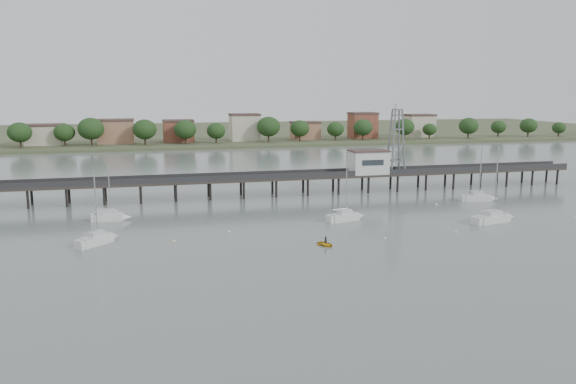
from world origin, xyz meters
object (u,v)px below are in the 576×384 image
Objects in this scene: sailboat_c at (349,217)px; white_tender at (106,214)px; yellow_dinghy at (326,246)px; sailboat_e at (482,198)px; pier at (258,179)px; lattice_tower at (396,141)px; sailboat_d at (498,218)px; sailboat_b at (114,217)px; sailboat_f at (101,239)px.

sailboat_c is 2.76× the size of white_tender.
sailboat_e is at bearing 5.79° from yellow_dinghy.
pier is 35.54× the size of white_tender.
lattice_tower is 5.25× the size of yellow_dinghy.
sailboat_d is at bearing -104.63° from sailboat_e.
pier is at bearing 123.54° from sailboat_d.
sailboat_f is (-1.01, -14.84, -0.01)m from sailboat_b.
pier is 43.21m from sailboat_f.
yellow_dinghy is (-33.50, -7.38, -0.64)m from sailboat_d.
yellow_dinghy is at bearing -137.63° from sailboat_c.
sailboat_e is at bearing 51.68° from sailboat_d.
sailboat_c reaches higher than sailboat_b.
pier is 10.74× the size of sailboat_d.
white_tender is at bearing 114.20° from sailboat_b.
white_tender is at bearing 46.93° from sailboat_f.
white_tender is at bearing 145.94° from sailboat_c.
sailboat_c is at bearing -12.91° from sailboat_b.
lattice_tower reaches higher than pier.
lattice_tower is 51.30m from yellow_dinghy.
yellow_dinghy is at bearing -87.12° from pier.
sailboat_e is (43.39, -16.18, -3.14)m from pier.
lattice_tower is 63.30m from sailboat_b.
sailboat_e is at bearing 0.83° from sailboat_b.
sailboat_f is 33.16m from yellow_dinghy.
lattice_tower is 34.71m from sailboat_c.
sailboat_f is at bearing 164.81° from sailboat_d.
sailboat_c is 3.94× the size of yellow_dinghy.
lattice_tower is (31.50, 0.00, 7.31)m from pier.
sailboat_d is 4.73× the size of yellow_dinghy.
lattice_tower is at bearing 136.53° from sailboat_e.
sailboat_d reaches higher than yellow_dinghy.
sailboat_f is at bearing -133.68° from pier.
sailboat_d is (35.54, -33.13, -3.16)m from pier.
lattice_tower is 1.49× the size of sailboat_b.
sailboat_b reaches higher than white_tender.
yellow_dinghy is (-8.91, -14.55, -0.65)m from sailboat_c.
lattice_tower is 1.35× the size of sailboat_f.
sailboat_b is at bearing -169.67° from sailboat_e.
sailboat_c is 41.05m from sailboat_f.
sailboat_d reaches higher than sailboat_b.
sailboat_e is 3.96× the size of yellow_dinghy.
sailboat_b is (-64.30, 16.80, 0.02)m from sailboat_d.
white_tender is (-1.62, 3.74, -0.17)m from sailboat_b.
lattice_tower is 1.11× the size of sailboat_d.
lattice_tower is 1.32× the size of sailboat_e.
white_tender is at bearing 114.60° from yellow_dinghy.
white_tender is at bearing -157.50° from pier.
white_tender is 42.79m from yellow_dinghy.
yellow_dinghy is (-41.35, -24.32, -0.65)m from sailboat_e.
sailboat_d is 34.31m from yellow_dinghy.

